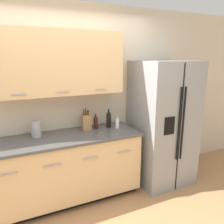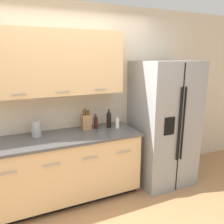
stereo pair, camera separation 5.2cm
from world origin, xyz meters
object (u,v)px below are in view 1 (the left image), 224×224
(knife_block, at_px, (86,122))
(oil_bottle, at_px, (96,122))
(steel_canister, at_px, (36,129))
(refrigerator, at_px, (162,123))
(wine_bottle, at_px, (109,119))
(soap_dispenser, at_px, (117,123))

(knife_block, xyz_separation_m, oil_bottle, (0.13, -0.01, -0.01))
(steel_canister, bearing_deg, refrigerator, -6.69)
(refrigerator, height_order, knife_block, refrigerator)
(wine_bottle, distance_m, soap_dispenser, 0.14)
(refrigerator, xyz_separation_m, wine_bottle, (-0.81, 0.18, 0.11))
(soap_dispenser, xyz_separation_m, oil_bottle, (-0.29, 0.11, 0.02))
(oil_bottle, height_order, steel_canister, steel_canister)
(refrigerator, distance_m, soap_dispenser, 0.72)
(refrigerator, bearing_deg, steel_canister, 173.31)
(soap_dispenser, bearing_deg, oil_bottle, 158.93)
(refrigerator, relative_size, soap_dispenser, 10.25)
(wine_bottle, bearing_deg, knife_block, 173.43)
(refrigerator, bearing_deg, soap_dispenser, 172.19)
(wine_bottle, relative_size, soap_dispenser, 1.45)
(soap_dispenser, relative_size, oil_bottle, 0.87)
(oil_bottle, relative_size, steel_canister, 0.92)
(soap_dispenser, bearing_deg, knife_block, 163.53)
(soap_dispenser, bearing_deg, steel_canister, 174.05)
(oil_bottle, xyz_separation_m, steel_canister, (-0.80, 0.00, 0.01))
(refrigerator, height_order, wine_bottle, refrigerator)
(wine_bottle, bearing_deg, oil_bottle, 173.05)
(soap_dispenser, height_order, oil_bottle, oil_bottle)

